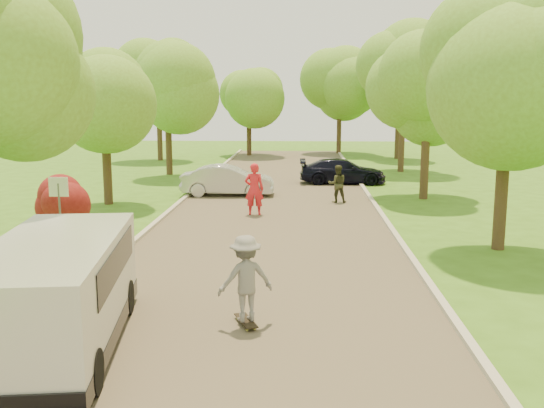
% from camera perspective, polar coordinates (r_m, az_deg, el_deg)
% --- Properties ---
extents(ground, '(100.00, 100.00, 0.00)m').
position_cam_1_polar(ground, '(13.32, -1.81, -9.19)').
color(ground, '#3A6818').
rests_on(ground, ground).
extents(road, '(8.00, 60.00, 0.01)m').
position_cam_1_polar(road, '(21.02, -0.07, -2.03)').
color(road, '#4C4438').
rests_on(road, ground).
extents(curb_left, '(0.18, 60.00, 0.12)m').
position_cam_1_polar(curb_left, '(21.59, -10.88, -1.74)').
color(curb_left, '#B2AD9E').
rests_on(curb_left, ground).
extents(curb_right, '(0.18, 60.00, 0.12)m').
position_cam_1_polar(curb_right, '(21.20, 10.93, -1.96)').
color(curb_right, '#B2AD9E').
rests_on(curb_right, ground).
extents(street_sign, '(0.55, 0.06, 2.17)m').
position_cam_1_polar(street_sign, '(18.11, -19.40, 0.48)').
color(street_sign, '#59595E').
rests_on(street_sign, ground).
extents(red_shrub, '(1.70, 1.70, 1.95)m').
position_cam_1_polar(red_shrub, '(19.74, -19.04, -0.13)').
color(red_shrub, '#382619').
rests_on(red_shrub, ground).
extents(tree_l_midb, '(4.30, 4.20, 6.62)m').
position_cam_1_polar(tree_l_midb, '(25.76, -15.17, 10.09)').
color(tree_l_midb, '#382619').
rests_on(tree_l_midb, ground).
extents(tree_l_far, '(4.92, 4.80, 7.79)m').
position_cam_1_polar(tree_l_far, '(35.34, -9.52, 11.59)').
color(tree_l_far, '#382619').
rests_on(tree_l_far, ground).
extents(tree_r_mida, '(5.13, 5.00, 7.95)m').
position_cam_1_polar(tree_r_mida, '(18.57, 22.19, 12.85)').
color(tree_r_mida, '#382619').
rests_on(tree_r_mida, ground).
extents(tree_r_midb, '(4.51, 4.40, 7.01)m').
position_cam_1_polar(tree_r_midb, '(27.12, 14.89, 10.70)').
color(tree_r_midb, '#382619').
rests_on(tree_r_midb, ground).
extents(tree_r_far, '(5.33, 5.20, 8.34)m').
position_cam_1_polar(tree_r_far, '(37.09, 12.69, 11.97)').
color(tree_r_far, '#382619').
rests_on(tree_r_far, ground).
extents(tree_bg_a, '(5.12, 5.00, 7.72)m').
position_cam_1_polar(tree_bg_a, '(43.67, -10.39, 11.02)').
color(tree_bg_a, '#382619').
rests_on(tree_bg_a, ground).
extents(tree_bg_b, '(5.12, 5.00, 7.95)m').
position_cam_1_polar(tree_bg_b, '(45.13, 12.19, 11.21)').
color(tree_bg_b, '#382619').
rests_on(tree_bg_b, ground).
extents(tree_bg_c, '(4.92, 4.80, 7.33)m').
position_cam_1_polar(tree_bg_c, '(46.70, -1.94, 10.73)').
color(tree_bg_c, '#382619').
rests_on(tree_bg_c, ground).
extents(tree_bg_d, '(5.12, 5.00, 7.72)m').
position_cam_1_polar(tree_bg_d, '(48.65, 6.67, 10.99)').
color(tree_bg_d, '#382619').
rests_on(tree_bg_d, ground).
extents(minivan, '(2.75, 5.48, 1.95)m').
position_cam_1_polar(minivan, '(11.25, -19.65, -7.89)').
color(minivan, silver).
rests_on(minivan, ground).
extents(silver_sedan, '(4.20, 1.52, 1.38)m').
position_cam_1_polar(silver_sedan, '(27.49, -4.19, 2.23)').
color(silver_sedan, '#B6B7BB').
rests_on(silver_sedan, ground).
extents(dark_sedan, '(4.44, 1.84, 1.28)m').
position_cam_1_polar(dark_sedan, '(31.49, 6.65, 3.08)').
color(dark_sedan, black).
rests_on(dark_sedan, ground).
extents(longboard, '(0.55, 0.89, 0.10)m').
position_cam_1_polar(longboard, '(11.99, -2.47, -10.93)').
color(longboard, black).
rests_on(longboard, ground).
extents(skateboarder, '(1.24, 0.99, 1.69)m').
position_cam_1_polar(skateboarder, '(11.71, -2.50, -7.00)').
color(skateboarder, slate).
rests_on(skateboarder, longboard).
extents(person_striped, '(0.73, 0.49, 1.98)m').
position_cam_1_polar(person_striped, '(22.73, -1.68, 1.39)').
color(person_striped, red).
rests_on(person_striped, ground).
extents(person_olive, '(0.83, 0.68, 1.60)m').
position_cam_1_polar(person_olive, '(25.63, 6.17, 1.89)').
color(person_olive, '#32341F').
rests_on(person_olive, ground).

